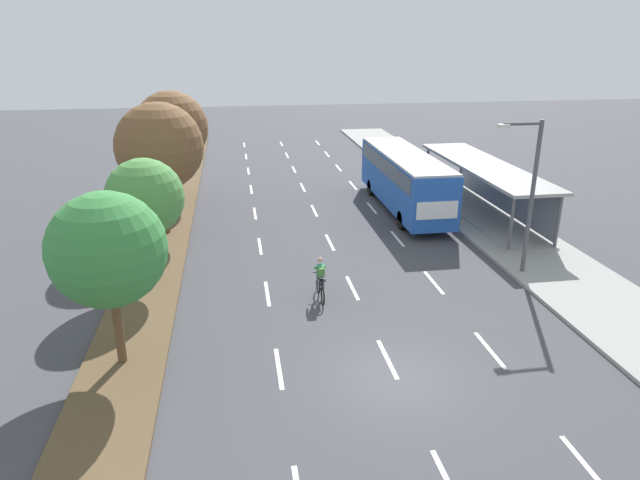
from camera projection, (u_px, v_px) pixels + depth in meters
name	position (u px, v px, depth m)	size (l,w,h in m)	color
ground_plane	(397.00, 379.00, 17.07)	(140.00, 140.00, 0.00)	#424247
median_strip	(174.00, 204.00, 34.41)	(2.60, 52.00, 0.12)	brown
sidewalk_right	(448.00, 192.00, 36.93)	(4.50, 52.00, 0.15)	gray
lane_divider_left	(255.00, 213.00, 32.81)	(0.14, 46.01, 0.01)	white
lane_divider_center	(314.00, 211.00, 33.31)	(0.14, 46.01, 0.01)	white
lane_divider_right	(372.00, 208.00, 33.81)	(0.14, 46.01, 0.01)	white
bus_shelter	(487.00, 184.00, 31.79)	(2.90, 12.78, 2.86)	gray
bus	(404.00, 175.00, 32.84)	(2.54, 11.29, 3.37)	#2356B2
cyclist	(321.00, 280.00, 21.98)	(0.46, 1.82, 1.71)	black
median_tree_nearest	(108.00, 250.00, 16.52)	(3.48, 3.48, 5.50)	brown
median_tree_second	(145.00, 198.00, 22.34)	(3.12, 3.12, 5.18)	brown
median_tree_third	(159.00, 147.00, 27.77)	(4.35, 4.35, 6.67)	brown
median_tree_fourth	(172.00, 128.00, 33.52)	(4.32, 4.32, 6.64)	brown
streetlight	(529.00, 188.00, 23.17)	(1.91, 0.24, 6.50)	#4C4C51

